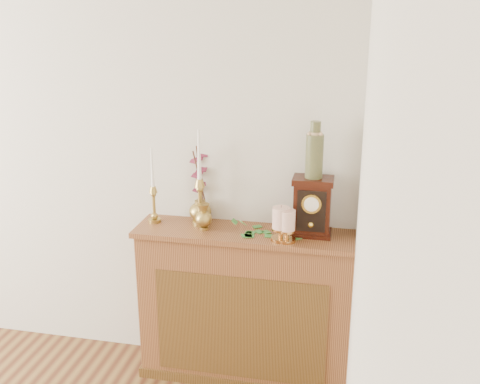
% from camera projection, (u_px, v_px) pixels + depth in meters
% --- Properties ---
extents(console_shelf, '(1.24, 0.34, 0.93)m').
position_uv_depth(console_shelf, '(245.00, 310.00, 3.25)').
color(console_shelf, brown).
rests_on(console_shelf, ground).
extents(candlestick_left, '(0.07, 0.07, 0.44)m').
position_uv_depth(candlestick_left, '(154.00, 198.00, 3.19)').
color(candlestick_left, '#A28740').
rests_on(candlestick_left, console_shelf).
extents(candlestick_center, '(0.09, 0.09, 0.55)m').
position_uv_depth(candlestick_center, '(200.00, 194.00, 3.14)').
color(candlestick_center, '#A28740').
rests_on(candlestick_center, console_shelf).
extents(bud_vase, '(0.09, 0.09, 0.15)m').
position_uv_depth(bud_vase, '(204.00, 217.00, 3.10)').
color(bud_vase, '#A28740').
rests_on(bud_vase, console_shelf).
extents(ginger_jar, '(0.19, 0.20, 0.47)m').
position_uv_depth(ginger_jar, '(200.00, 184.00, 3.21)').
color(ginger_jar, '#A28740').
rests_on(ginger_jar, console_shelf).
extents(pillar_candle_left, '(0.10, 0.10, 0.20)m').
position_uv_depth(pillar_candle_left, '(281.00, 222.00, 2.94)').
color(pillar_candle_left, '#B47E3F').
rests_on(pillar_candle_left, console_shelf).
extents(pillar_candle_right, '(0.10, 0.10, 0.19)m').
position_uv_depth(pillar_candle_right, '(287.00, 224.00, 2.93)').
color(pillar_candle_right, '#B47E3F').
rests_on(pillar_candle_right, console_shelf).
extents(ivy_garland, '(0.43, 0.21, 0.08)m').
position_uv_depth(ivy_garland, '(265.00, 231.00, 3.07)').
color(ivy_garland, '#32772D').
rests_on(ivy_garland, console_shelf).
extents(mantel_clock, '(0.22, 0.16, 0.32)m').
position_uv_depth(mantel_clock, '(312.00, 207.00, 3.00)').
color(mantel_clock, '#37130B').
rests_on(mantel_clock, console_shelf).
extents(ceramic_vase, '(0.09, 0.09, 0.30)m').
position_uv_depth(ceramic_vase, '(314.00, 153.00, 2.91)').
color(ceramic_vase, '#1A3426').
rests_on(ceramic_vase, mantel_clock).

